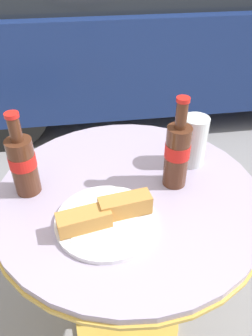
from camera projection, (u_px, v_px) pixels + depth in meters
The scene contains 7 objects.
ground_plane at pixel (127, 321), 1.30m from camera, with size 30.00×30.00×0.00m, color gray.
bistro_table at pixel (128, 229), 0.98m from camera, with size 0.73×0.73×0.69m.
cola_bottle_left at pixel (177, 153), 0.85m from camera, with size 0.07×0.07×0.26m.
cola_bottle_right at pixel (23, 163), 0.83m from camera, with size 0.07×0.07×0.23m.
drinking_glass at pixel (193, 143), 0.94m from camera, with size 0.07×0.07×0.15m.
lunch_plate_near at pixel (106, 217), 0.78m from camera, with size 0.25×0.25×0.06m.
parked_car at pixel (152, 20), 2.73m from camera, with size 3.91×1.82×1.24m.
Camera 1 is at (-0.10, -0.66, 1.27)m, focal length 35.00 mm.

